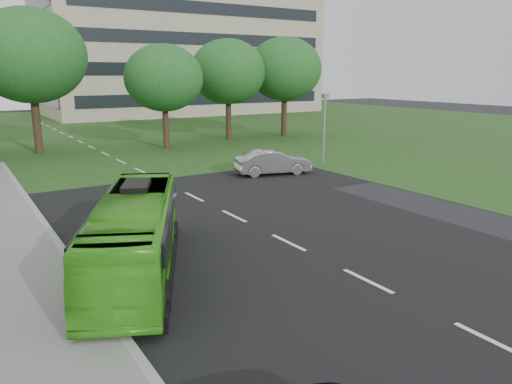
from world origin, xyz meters
The scene contains 10 objects.
ground centered at (0.00, 0.00, 0.00)m, with size 160.00×160.00×0.00m, color black.
street_surfaces centered at (-0.38, 22.75, 0.03)m, with size 120.00×120.00×0.15m.
office_building centered at (21.96, 61.96, 12.50)m, with size 40.10×20.10×25.00m.
tree_park_b centered at (-4.16, 28.95, 7.18)m, with size 8.12×8.12×10.65m.
tree_park_c centered at (5.03, 26.16, 5.58)m, with size 6.19×6.19×8.23m.
tree_park_d centered at (12.10, 28.57, 6.08)m, with size 6.79×6.79×8.98m.
tree_park_e centered at (17.79, 27.85, 6.32)m, with size 6.98×6.98×9.30m.
bus centered at (-5.50, 2.21, 1.22)m, with size 2.05×8.77×2.44m, color green.
sedan centered at (6.46, 12.75, 0.75)m, with size 1.59×4.55×1.50m, color #A0A1A5.
camera_pole centered at (11.56, 14.22, 2.99)m, with size 0.47×0.44×4.64m.
Camera 1 is at (-9.92, -11.84, 5.93)m, focal length 35.00 mm.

